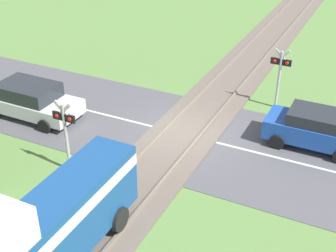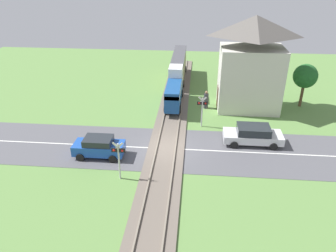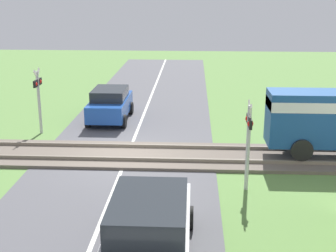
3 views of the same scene
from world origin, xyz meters
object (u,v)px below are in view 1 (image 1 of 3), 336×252
object	(u,v)px
crossing_signal_west_approach	(280,70)
car_far_side	(29,99)
car_near_crossing	(314,128)
crossing_signal_east_approach	(65,127)

from	to	relation	value
crossing_signal_west_approach	car_far_side	bearing A→B (deg)	30.40
car_far_side	crossing_signal_west_approach	xyz separation A→B (m)	(-9.36, -5.49, 1.01)
car_near_crossing	crossing_signal_east_approach	world-z (taller)	crossing_signal_east_approach
car_near_crossing	car_far_side	world-z (taller)	car_near_crossing
car_near_crossing	crossing_signal_east_approach	bearing A→B (deg)	36.19
car_near_crossing	crossing_signal_west_approach	bearing A→B (deg)	-50.77
crossing_signal_west_approach	crossing_signal_east_approach	world-z (taller)	same
car_near_crossing	crossing_signal_west_approach	xyz separation A→B (m)	(2.13, -2.61, 1.00)
car_near_crossing	crossing_signal_east_approach	size ratio (longest dim) A/B	1.32
car_near_crossing	crossing_signal_west_approach	size ratio (longest dim) A/B	1.32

